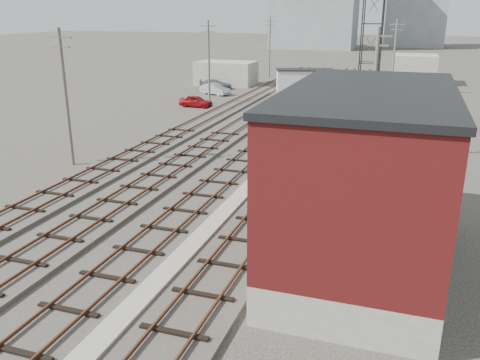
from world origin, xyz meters
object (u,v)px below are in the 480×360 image
at_px(site_trailer, 304,81).
at_px(car_grey, 215,84).
at_px(signal_mast, 264,208).
at_px(car_red, 196,101).
at_px(car_silver, 215,89).
at_px(switch_stand, 259,133).

bearing_deg(site_trailer, car_grey, 167.61).
xyz_separation_m(signal_mast, car_grey, (-19.60, 44.85, -1.74)).
bearing_deg(car_grey, car_red, 176.56).
bearing_deg(signal_mast, car_grey, 113.60).
relative_size(site_trailer, car_grey, 1.73).
bearing_deg(car_silver, signal_mast, -133.93).
relative_size(switch_stand, car_silver, 0.28).
distance_m(site_trailer, car_grey, 11.73).
bearing_deg(car_red, car_silver, 9.18).
distance_m(signal_mast, switch_stand, 21.03).
height_order(car_red, car_grey, car_grey).
xyz_separation_m(signal_mast, site_trailer, (-7.95, 45.90, -0.89)).
distance_m(switch_stand, site_trailer, 25.95).
xyz_separation_m(site_trailer, car_grey, (-11.65, -1.05, -0.84)).
relative_size(signal_mast, car_silver, 0.97).
xyz_separation_m(car_silver, car_grey, (-1.63, 4.33, -0.05)).
distance_m(switch_stand, car_silver, 23.65).
bearing_deg(signal_mast, car_red, 117.80).
height_order(switch_stand, site_trailer, site_trailer).
bearing_deg(car_red, car_grey, 13.77).
bearing_deg(switch_stand, car_silver, 114.85).
xyz_separation_m(car_red, car_silver, (-1.12, 8.56, 0.05)).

